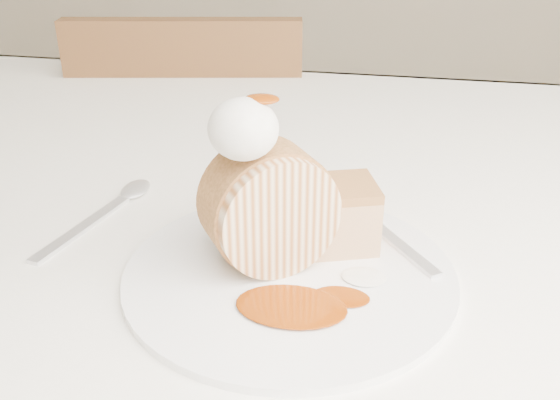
# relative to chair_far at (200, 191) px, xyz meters

# --- Properties ---
(table) EXTENTS (1.40, 0.90, 0.75)m
(table) POSITION_rel_chair_far_xyz_m (0.32, -0.48, 0.18)
(table) COLOR white
(table) RESTS_ON ground
(chair_far) EXTENTS (0.47, 0.47, 0.84)m
(chair_far) POSITION_rel_chair_far_xyz_m (0.00, 0.00, 0.00)
(chair_far) COLOR brown
(chair_far) RESTS_ON ground
(plate) EXTENTS (0.35, 0.35, 0.01)m
(plate) POSITION_rel_chair_far_xyz_m (0.30, -0.66, 0.27)
(plate) COLOR white
(plate) RESTS_ON table
(roulade_slice) EXTENTS (0.11, 0.10, 0.10)m
(roulade_slice) POSITION_rel_chair_far_xyz_m (0.28, -0.65, 0.33)
(roulade_slice) COLOR beige
(roulade_slice) RESTS_ON plate
(cake_chunk) EXTENTS (0.08, 0.07, 0.05)m
(cake_chunk) POSITION_rel_chair_far_xyz_m (0.34, -0.61, 0.30)
(cake_chunk) COLOR #B67945
(cake_chunk) RESTS_ON plate
(whipped_cream) EXTENTS (0.05, 0.05, 0.05)m
(whipped_cream) POSITION_rel_chair_far_xyz_m (0.27, -0.67, 0.40)
(whipped_cream) COLOR white
(whipped_cream) RESTS_ON roulade_slice
(caramel_drizzle) EXTENTS (0.03, 0.02, 0.01)m
(caramel_drizzle) POSITION_rel_chair_far_xyz_m (0.28, -0.66, 0.43)
(caramel_drizzle) COLOR #7D2F05
(caramel_drizzle) RESTS_ON whipped_cream
(caramel_pool) EXTENTS (0.10, 0.08, 0.00)m
(caramel_pool) POSITION_rel_chair_far_xyz_m (0.31, -0.71, 0.28)
(caramel_pool) COLOR #7D2F05
(caramel_pool) RESTS_ON plate
(fork) EXTENTS (0.11, 0.14, 0.00)m
(fork) POSITION_rel_chair_far_xyz_m (0.39, -0.60, 0.28)
(fork) COLOR silver
(fork) RESTS_ON plate
(spoon) EXTENTS (0.06, 0.16, 0.00)m
(spoon) POSITION_rel_chair_far_xyz_m (0.10, -0.62, 0.27)
(spoon) COLOR silver
(spoon) RESTS_ON table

